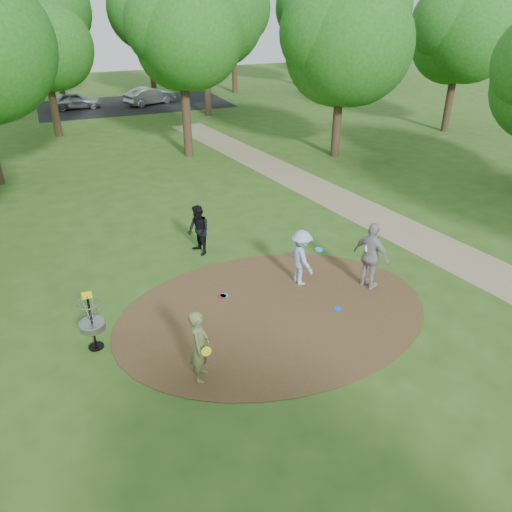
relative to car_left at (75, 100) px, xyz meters
name	(u,v)px	position (x,y,z in m)	size (l,w,h in m)	color
ground	(274,312)	(2.32, -29.87, -0.61)	(100.00, 100.00, 0.00)	#2D5119
dirt_clearing	(274,312)	(2.32, -29.87, -0.60)	(8.40, 8.40, 0.02)	#47301C
footpath	(422,240)	(8.82, -27.87, -0.61)	(2.00, 40.00, 0.01)	#8C7A5B
parking_lot	(135,104)	(4.32, 0.13, -0.61)	(14.00, 8.00, 0.01)	black
player_observer_with_disc	(200,346)	(-0.19, -31.56, 0.24)	(0.65, 0.74, 1.71)	#636B3E
player_throwing_with_disc	(301,258)	(3.66, -28.79, 0.22)	(1.03, 1.10, 1.66)	#95B0DE
player_walking_with_disc	(199,230)	(1.53, -25.85, 0.20)	(0.77, 0.90, 1.63)	black
player_waiting_with_disc	(371,256)	(5.35, -29.73, 0.37)	(0.84, 1.25, 1.97)	#9A9A9D
disc_ground_cyan	(224,296)	(1.38, -28.63, -0.58)	(0.22, 0.22, 0.02)	#1AD5CF
disc_ground_blue	(337,309)	(3.93, -30.42, -0.58)	(0.22, 0.22, 0.02)	blue
disc_ground_red	(223,296)	(1.32, -28.64, -0.58)	(0.22, 0.22, 0.02)	#B6122D
car_left	(75,100)	(0.00, 0.00, 0.00)	(1.45, 3.60, 1.23)	#95999C
car_right	(150,96)	(5.41, -0.43, 0.03)	(1.35, 3.87, 1.28)	#9999A0
disc_golf_basket	(91,317)	(-2.18, -29.57, 0.26)	(0.63, 0.63, 1.54)	black
tree_ring	(255,59)	(5.32, -21.44, 4.69)	(36.85, 46.13, 9.69)	#332316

